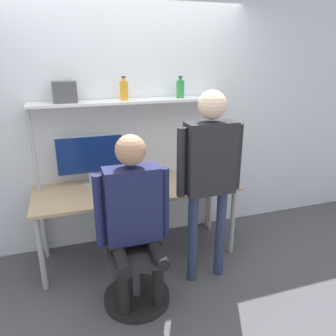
# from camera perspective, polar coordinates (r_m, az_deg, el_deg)

# --- Properties ---
(ground_plane) EXTENTS (12.00, 12.00, 0.00)m
(ground_plane) POSITION_cam_1_polar(r_m,az_deg,el_deg) (3.33, -3.48, -17.77)
(ground_plane) COLOR #4C4C51
(wall_back) EXTENTS (8.00, 0.06, 2.70)m
(wall_back) POSITION_cam_1_polar(r_m,az_deg,el_deg) (3.49, -7.25, 8.25)
(wall_back) COLOR silver
(wall_back) RESTS_ON ground_plane
(desk) EXTENTS (1.99, 0.73, 0.75)m
(desk) POSITION_cam_1_polar(r_m,az_deg,el_deg) (3.31, -5.43, -4.39)
(desk) COLOR tan
(desk) RESTS_ON ground_plane
(shelf_unit) EXTENTS (1.89, 0.28, 1.58)m
(shelf_unit) POSITION_cam_1_polar(r_m,az_deg,el_deg) (3.31, -6.66, 8.30)
(shelf_unit) COLOR white
(shelf_unit) RESTS_ON ground_plane
(monitor) EXTENTS (0.66, 0.17, 0.51)m
(monitor) POSITION_cam_1_polar(r_m,az_deg,el_deg) (3.34, -13.39, 1.90)
(monitor) COLOR #B7B7BC
(monitor) RESTS_ON desk
(laptop) EXTENTS (0.29, 0.25, 0.25)m
(laptop) POSITION_cam_1_polar(r_m,az_deg,el_deg) (3.14, -8.14, -3.08)
(laptop) COLOR silver
(laptop) RESTS_ON desk
(cell_phone) EXTENTS (0.07, 0.15, 0.01)m
(cell_phone) POSITION_cam_1_polar(r_m,az_deg,el_deg) (3.14, -3.00, -4.20)
(cell_phone) COLOR #264C8C
(cell_phone) RESTS_ON desk
(office_chair) EXTENTS (0.56, 0.56, 0.94)m
(office_chair) POSITION_cam_1_polar(r_m,az_deg,el_deg) (2.90, -5.67, -16.96)
(office_chair) COLOR black
(office_chair) RESTS_ON ground_plane
(person_seated) EXTENTS (0.60, 0.48, 1.45)m
(person_seated) POSITION_cam_1_polar(r_m,az_deg,el_deg) (2.57, -5.98, -7.16)
(person_seated) COLOR black
(person_seated) RESTS_ON ground_plane
(person_standing) EXTENTS (0.59, 0.24, 1.74)m
(person_standing) POSITION_cam_1_polar(r_m,az_deg,el_deg) (2.79, 7.28, 0.63)
(person_standing) COLOR #2D3856
(person_standing) RESTS_ON ground_plane
(bottle_green) EXTENTS (0.08, 0.08, 0.22)m
(bottle_green) POSITION_cam_1_polar(r_m,az_deg,el_deg) (3.41, 2.15, 13.64)
(bottle_green) COLOR #2D8C3F
(bottle_green) RESTS_ON shelf_unit
(bottle_amber) EXTENTS (0.08, 0.08, 0.22)m
(bottle_amber) POSITION_cam_1_polar(r_m,az_deg,el_deg) (3.26, -7.67, 13.29)
(bottle_amber) COLOR gold
(bottle_amber) RESTS_ON shelf_unit
(storage_box) EXTENTS (0.21, 0.16, 0.19)m
(storage_box) POSITION_cam_1_polar(r_m,az_deg,el_deg) (3.20, -17.56, 12.50)
(storage_box) COLOR #4C4C51
(storage_box) RESTS_ON shelf_unit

